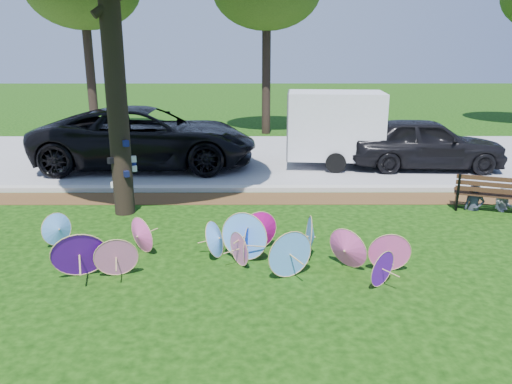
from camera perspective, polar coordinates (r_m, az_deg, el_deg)
ground at (r=8.04m, az=-3.58°, el=-10.20°), size 90.00×90.00×0.00m
mulch_strip at (r=12.23m, az=-2.38°, el=-0.75°), size 90.00×1.00×0.01m
curb at (r=12.89m, az=-2.27°, el=0.39°), size 90.00×0.30×0.12m
street at (r=16.93m, az=-1.77°, el=4.05°), size 90.00×8.00×0.01m
parasol_pile at (r=8.48m, az=-2.89°, el=-5.98°), size 6.49×2.24×0.88m
black_van at (r=15.68m, az=-12.34°, el=6.12°), size 6.69×3.19×1.84m
dark_pickup at (r=15.97m, az=18.78°, el=5.29°), size 4.65×2.03×1.56m
cargo_trailer at (r=15.57m, az=9.03°, el=7.60°), size 2.98×2.03×2.58m
park_bench at (r=12.42m, az=25.36°, el=-0.08°), size 1.73×1.13×0.85m
person_left at (r=12.27m, az=23.89°, el=0.81°), size 0.49×0.38×1.21m
person_right at (r=12.58m, az=26.78°, el=0.56°), size 0.60×0.50×1.11m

